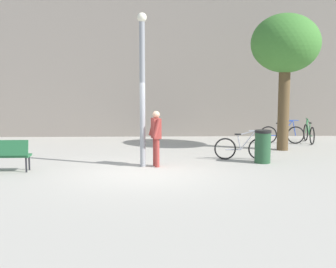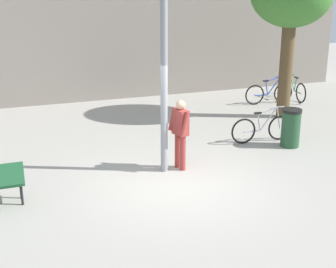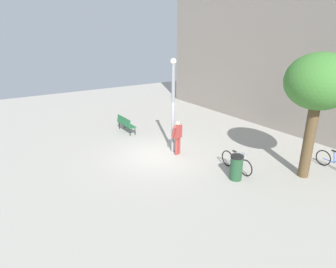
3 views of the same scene
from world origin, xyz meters
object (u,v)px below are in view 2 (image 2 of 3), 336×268
(lamppost, at_px, (164,66))
(bicycle_blue, at_px, (269,93))
(bicycle_silver, at_px, (262,128))
(trash_bin, at_px, (291,128))
(person_by_lamppost, at_px, (180,130))
(bicycle_green, at_px, (294,89))

(lamppost, height_order, bicycle_blue, lamppost)
(bicycle_silver, bearing_deg, trash_bin, -47.67)
(lamppost, distance_m, person_by_lamppost, 1.57)
(lamppost, xyz_separation_m, trash_bin, (3.72, 0.51, -1.97))
(lamppost, xyz_separation_m, bicycle_blue, (5.51, 4.62, -2.11))
(person_by_lamppost, distance_m, bicycle_blue, 6.91)
(lamppost, relative_size, person_by_lamppost, 2.70)
(bicycle_green, height_order, trash_bin, trash_bin)
(lamppost, bearing_deg, trash_bin, 7.73)
(lamppost, height_order, bicycle_silver, lamppost)
(bicycle_silver, xyz_separation_m, trash_bin, (0.52, -0.57, 0.13))
(lamppost, bearing_deg, bicycle_blue, 40.02)
(person_by_lamppost, bearing_deg, bicycle_silver, 20.97)
(person_by_lamppost, height_order, bicycle_green, person_by_lamppost)
(bicycle_blue, xyz_separation_m, trash_bin, (-1.78, -4.12, 0.13))
(person_by_lamppost, xyz_separation_m, bicycle_blue, (5.11, 4.62, -0.58))
(person_by_lamppost, height_order, trash_bin, person_by_lamppost)
(lamppost, xyz_separation_m, bicycle_silver, (3.20, 1.08, -2.11))
(lamppost, bearing_deg, person_by_lamppost, 0.52)
(person_by_lamppost, bearing_deg, lamppost, -179.48)
(trash_bin, bearing_deg, person_by_lamppost, -171.42)
(person_by_lamppost, relative_size, trash_bin, 1.63)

